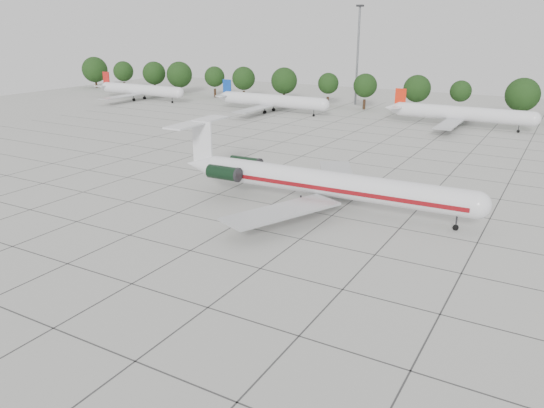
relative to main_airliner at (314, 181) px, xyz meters
The scene contains 8 objects.
ground 10.87m from the main_airliner, 71.59° to the right, with size 260.00×260.00×0.00m, color #B7B6AF.
apron_joints 6.88m from the main_airliner, 57.43° to the left, with size 170.00×170.00×0.02m, color #383838.
main_airliner is the anchor object (origin of this frame).
bg_airliner_a 101.84m from the main_airliner, 144.45° to the left, with size 28.24×27.20×7.40m.
bg_airliner_b 70.66m from the main_airliner, 123.87° to the left, with size 28.24×27.20×7.40m.
bg_airliner_c 61.74m from the main_airliner, 85.43° to the left, with size 28.24×27.20×7.40m.
tree_line 75.66m from the main_airliner, 96.38° to the left, with size 249.86×8.44×10.22m.
floodlight_mast 87.08m from the main_airliner, 108.02° to the left, with size 1.60×1.60×25.45m.
Camera 1 is at (22.51, -45.17, 21.09)m, focal length 35.00 mm.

